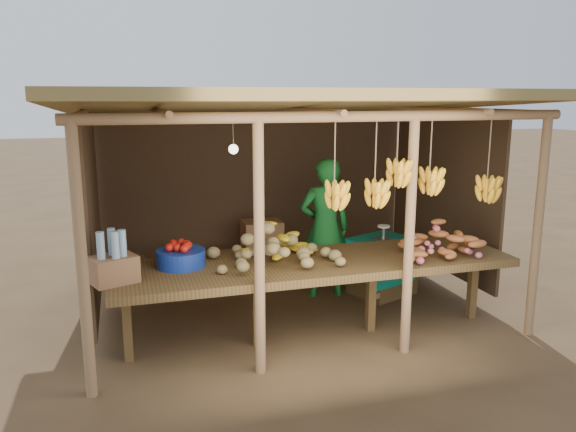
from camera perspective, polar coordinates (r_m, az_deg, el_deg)
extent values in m
plane|color=brown|center=(6.60, 0.00, -8.95)|extent=(60.00, 60.00, 0.00)
cylinder|color=#99734F|center=(4.59, -20.20, -4.68)|extent=(0.09, 0.09, 2.20)
cylinder|color=#99734F|center=(6.00, 24.03, -1.19)|extent=(0.09, 0.09, 2.20)
cylinder|color=#99734F|center=(7.52, -18.96, 1.69)|extent=(0.09, 0.09, 2.20)
cylinder|color=#99734F|center=(8.45, 10.80, 3.21)|extent=(0.09, 0.09, 2.20)
cylinder|color=#99734F|center=(4.71, -2.93, -3.55)|extent=(0.09, 0.09, 2.20)
cylinder|color=#99734F|center=(5.21, 12.22, -2.29)|extent=(0.09, 0.09, 2.20)
cylinder|color=#99734F|center=(4.75, 5.28, 10.02)|extent=(4.40, 0.09, 0.09)
cylinder|color=#99734F|center=(7.62, -3.30, 10.77)|extent=(4.40, 0.09, 0.09)
cube|color=olive|center=(6.17, 0.00, 11.35)|extent=(4.70, 3.50, 0.28)
cube|color=#493421|center=(7.68, -3.18, 3.37)|extent=(4.20, 0.04, 1.98)
cube|color=#493421|center=(6.22, -19.24, 0.67)|extent=(0.04, 2.40, 1.98)
cube|color=#493421|center=(7.31, 15.37, 2.51)|extent=(0.04, 2.40, 1.98)
cube|color=brown|center=(5.50, 2.85, -4.93)|extent=(3.90, 1.05, 0.08)
cube|color=brown|center=(5.34, -16.04, -10.47)|extent=(0.08, 0.08, 0.72)
cube|color=brown|center=(5.47, -3.21, -9.47)|extent=(0.08, 0.08, 0.72)
cube|color=brown|center=(5.85, 8.42, -8.15)|extent=(0.08, 0.08, 0.72)
cube|color=brown|center=(6.43, 18.24, -6.76)|extent=(0.08, 0.08, 0.72)
cylinder|color=navy|center=(5.37, -10.83, -4.22)|extent=(0.46, 0.46, 0.16)
cube|color=brown|center=(5.04, -17.32, -5.19)|extent=(0.45, 0.41, 0.23)
imported|color=#176726|center=(6.68, 3.79, -1.22)|extent=(0.66, 0.48, 1.67)
cube|color=brown|center=(6.96, 9.54, -5.30)|extent=(0.83, 0.77, 0.62)
cube|color=#0C8470|center=(6.87, 9.64, -2.59)|extent=(0.93, 0.87, 0.06)
cube|color=brown|center=(7.34, -2.64, -5.00)|extent=(0.50, 0.40, 0.39)
cube|color=brown|center=(7.23, -2.67, -2.01)|extent=(0.50, 0.40, 0.39)
cube|color=brown|center=(7.23, -6.82, -5.33)|extent=(0.50, 0.40, 0.39)
ellipsoid|color=#493421|center=(7.11, -15.25, -5.56)|extent=(0.45, 0.45, 0.61)
ellipsoid|color=#493421|center=(7.13, -11.94, -5.35)|extent=(0.45, 0.45, 0.61)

